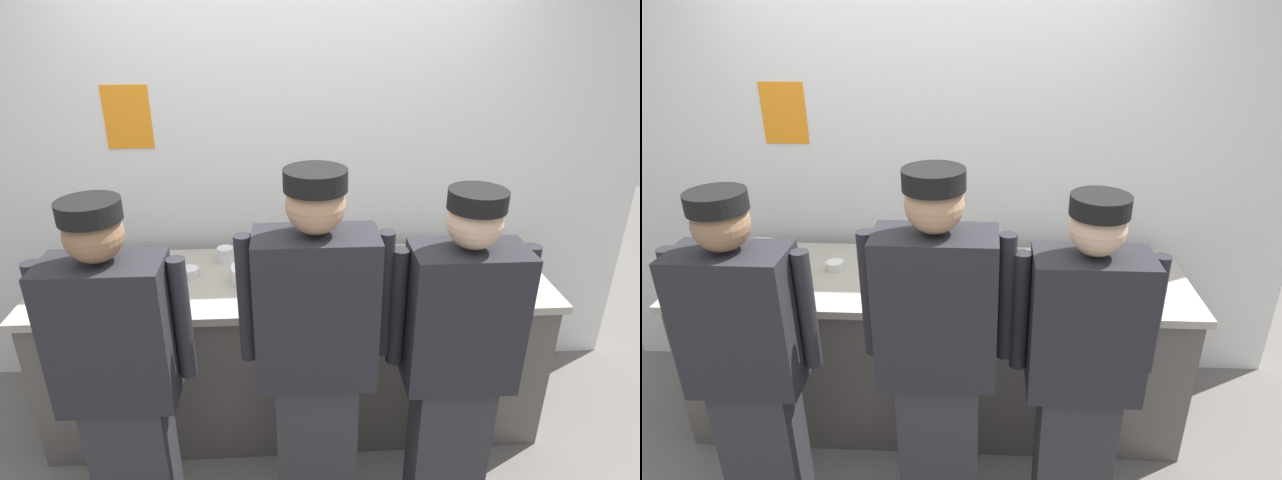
% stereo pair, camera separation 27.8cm
% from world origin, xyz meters
% --- Properties ---
extents(ground_plane, '(9.00, 9.00, 0.00)m').
position_xyz_m(ground_plane, '(0.00, 0.00, 0.00)').
color(ground_plane, slate).
extents(wall_back, '(4.14, 0.11, 2.99)m').
position_xyz_m(wall_back, '(-0.00, 0.91, 1.49)').
color(wall_back, silver).
rests_on(wall_back, ground).
extents(prep_counter, '(2.64, 0.76, 0.89)m').
position_xyz_m(prep_counter, '(0.00, 0.40, 0.44)').
color(prep_counter, '#56514C').
rests_on(prep_counter, ground).
extents(chef_near_left, '(0.59, 0.24, 1.60)m').
position_xyz_m(chef_near_left, '(-0.69, -0.34, 0.85)').
color(chef_near_left, '#2D2D33').
rests_on(chef_near_left, ground).
extents(chef_center, '(0.61, 0.24, 1.68)m').
position_xyz_m(chef_center, '(0.08, -0.30, 0.90)').
color(chef_center, '#2D2D33').
rests_on(chef_center, ground).
extents(chef_far_right, '(0.58, 0.24, 1.60)m').
position_xyz_m(chef_far_right, '(0.66, -0.31, 0.85)').
color(chef_far_right, '#2D2D33').
rests_on(chef_far_right, ground).
extents(plate_stack_front, '(0.23, 0.23, 0.06)m').
position_xyz_m(plate_stack_front, '(0.65, 0.48, 0.92)').
color(plate_stack_front, white).
rests_on(plate_stack_front, prep_counter).
extents(plate_stack_rear, '(0.24, 0.24, 0.08)m').
position_xyz_m(plate_stack_rear, '(-0.20, 0.38, 0.93)').
color(plate_stack_rear, white).
rests_on(plate_stack_rear, prep_counter).
extents(mixing_bowl_steel, '(0.35, 0.35, 0.10)m').
position_xyz_m(mixing_bowl_steel, '(-1.00, 0.46, 0.94)').
color(mixing_bowl_steel, '#B7BABF').
rests_on(mixing_bowl_steel, prep_counter).
extents(sheet_tray, '(0.53, 0.33, 0.02)m').
position_xyz_m(sheet_tray, '(0.22, 0.43, 0.90)').
color(sheet_tray, '#B7BABF').
rests_on(sheet_tray, prep_counter).
extents(squeeze_bottle_primary, '(0.06, 0.06, 0.18)m').
position_xyz_m(squeeze_bottle_primary, '(-0.69, 0.35, 0.97)').
color(squeeze_bottle_primary, orange).
rests_on(squeeze_bottle_primary, prep_counter).
extents(ramekin_red_sauce, '(0.08, 0.08, 0.05)m').
position_xyz_m(ramekin_red_sauce, '(0.50, 0.62, 0.91)').
color(ramekin_red_sauce, white).
rests_on(ramekin_red_sauce, prep_counter).
extents(ramekin_green_sauce, '(0.09, 0.09, 0.05)m').
position_xyz_m(ramekin_green_sauce, '(-0.54, 0.45, 0.91)').
color(ramekin_green_sauce, white).
rests_on(ramekin_green_sauce, prep_counter).
extents(ramekin_yellow_sauce, '(0.08, 0.08, 0.04)m').
position_xyz_m(ramekin_yellow_sauce, '(0.66, 0.25, 0.91)').
color(ramekin_yellow_sauce, white).
rests_on(ramekin_yellow_sauce, prep_counter).
extents(deli_cup, '(0.09, 0.09, 0.08)m').
position_xyz_m(deli_cup, '(-0.37, 0.61, 0.93)').
color(deli_cup, white).
rests_on(deli_cup, prep_counter).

